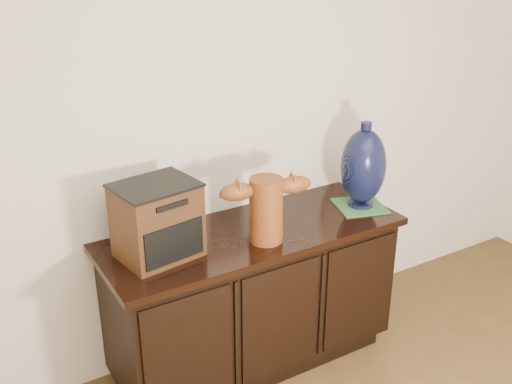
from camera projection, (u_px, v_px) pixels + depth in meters
sideboard at (253, 297)px, 2.98m from camera, size 1.46×0.56×0.75m
terracotta_vessel at (266, 206)px, 2.67m from camera, size 0.43×0.19×0.30m
tv_radio at (157, 221)px, 2.55m from camera, size 0.37×0.32×0.34m
green_mat at (360, 206)px, 3.08m from camera, size 0.30×0.30×0.01m
lamp_base at (363, 167)px, 3.00m from camera, size 0.29×0.29×0.44m
spray_can at (198, 220)px, 2.74m from camera, size 0.06×0.06×0.18m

